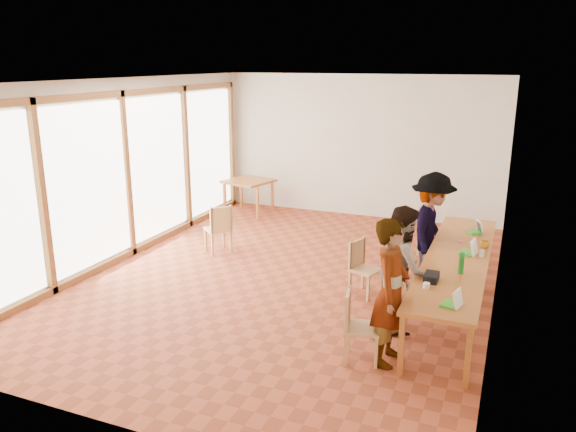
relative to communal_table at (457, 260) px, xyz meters
name	(u,v)px	position (x,y,z in m)	size (l,w,h in m)	color
ground	(289,278)	(-2.50, 0.19, -0.70)	(8.00, 8.00, 0.00)	#9A4125
wall_back	(360,147)	(-2.50, 4.19, 0.80)	(6.00, 0.10, 3.00)	beige
wall_front	(112,276)	(-2.50, -3.81, 0.80)	(6.00, 0.10, 3.00)	beige
wall_right	(504,202)	(0.50, 0.19, 0.80)	(0.10, 8.00, 3.00)	beige
window_wall	(126,169)	(-5.46, 0.19, 0.80)	(0.10, 8.00, 3.00)	white
ceiling	(289,79)	(-2.50, 0.19, 2.32)	(6.00, 8.00, 0.04)	white
communal_table	(457,260)	(0.00, 0.00, 0.00)	(0.80, 4.00, 0.75)	#A25F24
side_table	(249,184)	(-4.75, 3.39, -0.03)	(0.90, 0.90, 0.75)	#A25F24
chair_near	(355,318)	(-0.89, -1.80, -0.20)	(0.45, 0.45, 0.43)	#D8B36C
chair_mid	(361,261)	(-1.31, 0.03, -0.21)	(0.48, 0.48, 0.43)	#D8B36C
chair_far	(396,254)	(-0.92, 0.52, -0.21)	(0.44, 0.44, 0.43)	#D8B36C
chair_empty	(426,224)	(-0.73, 2.15, -0.16)	(0.44, 0.44, 0.47)	#D8B36C
chair_spare	(220,224)	(-4.05, 0.82, -0.17)	(0.57, 0.57, 0.46)	#D8B36C
person_near	(391,292)	(-0.52, -1.70, 0.13)	(0.61, 0.40, 1.67)	gray
person_mid	(403,267)	(-0.58, -0.77, 0.09)	(0.77, 0.60, 1.58)	gray
person_far	(431,231)	(-0.45, 0.70, 0.16)	(1.12, 0.64, 1.73)	gray
laptop_near	(454,302)	(0.13, -1.62, 0.10)	(0.24, 0.25, 0.19)	green
laptop_mid	(470,250)	(0.15, 0.17, 0.10)	(0.25, 0.28, 0.21)	green
laptop_far	(477,229)	(0.15, 1.22, 0.10)	(0.27, 0.28, 0.19)	green
yellow_mug	(485,244)	(0.31, 0.53, 0.10)	(0.12, 0.12, 0.10)	#C07A11
green_bottle	(461,263)	(0.10, -0.61, 0.19)	(0.07, 0.07, 0.28)	#187022
clear_glass	(482,254)	(0.30, 0.12, 0.09)	(0.07, 0.07, 0.09)	silver
condiment_cup	(426,285)	(-0.22, -1.23, 0.08)	(0.08, 0.08, 0.06)	white
pink_phone	(461,241)	(-0.02, 0.67, 0.05)	(0.05, 0.10, 0.01)	#CB4975
black_pouch	(431,277)	(-0.20, -0.99, 0.09)	(0.16, 0.26, 0.09)	black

